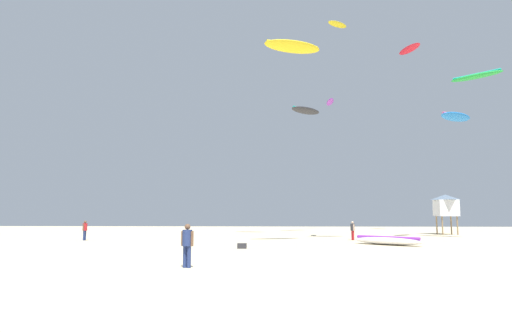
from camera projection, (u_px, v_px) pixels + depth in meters
ground_plane at (220, 286)px, 12.11m from camera, size 120.00×120.00×0.00m
person_foreground at (187, 242)px, 16.27m from camera, size 0.53×0.39×1.71m
person_midground at (353, 229)px, 33.72m from camera, size 0.35×0.49×1.54m
person_left at (85, 229)px, 33.35m from camera, size 0.36×0.52×1.59m
kite_grounded_near at (387, 241)px, 28.36m from camera, size 4.64×4.35×0.60m
lifeguard_tower at (446, 205)px, 43.10m from camera, size 2.30×2.30×4.15m
cooler_box at (242, 246)px, 25.32m from camera, size 0.56×0.36×0.32m
kite_aloft_0 at (306, 110)px, 49.58m from camera, size 4.18×3.72×0.90m
kite_aloft_2 at (292, 46)px, 30.62m from camera, size 4.57×2.76×0.87m
kite_aloft_3 at (409, 49)px, 53.15m from camera, size 2.45×4.01×0.78m
kite_aloft_4 at (476, 76)px, 35.29m from camera, size 3.89×3.54×0.53m
kite_aloft_5 at (456, 117)px, 41.51m from camera, size 4.44×3.55×0.96m
kite_aloft_6 at (330, 102)px, 36.98m from camera, size 0.81×2.31×0.40m
kite_aloft_9 at (337, 24)px, 54.71m from camera, size 3.09×2.51×0.66m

